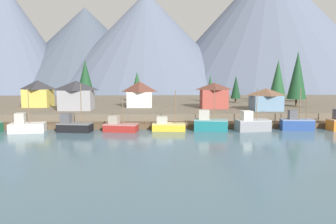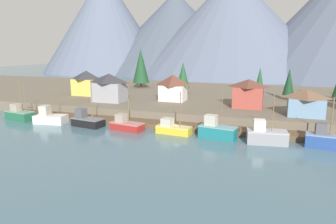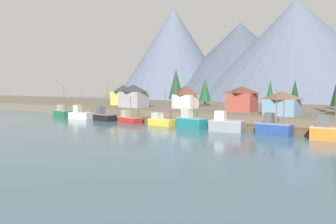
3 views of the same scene
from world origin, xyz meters
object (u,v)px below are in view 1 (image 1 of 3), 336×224
object	(u,v)px
fishing_boat_black	(74,126)
conifer_back_left	(85,77)
conifer_near_right	(297,83)
conifer_mid_left	(210,87)
house_blue	(266,99)
fishing_boat_blue	(296,123)
fishing_boat_white	(26,126)
conifer_back_right	(297,75)
fishing_boat_yellow	(168,126)
conifer_centre	(137,85)
house_grey	(76,95)
house_red	(214,95)
conifer_near_left	(278,79)
fishing_boat_teal	(210,124)
house_white	(140,94)
house_yellow	(38,93)
fishing_boat_grey	(252,124)
conifer_mid_right	(236,87)
fishing_boat_red	(120,126)

from	to	relation	value
fishing_boat_black	conifer_back_left	bearing A→B (deg)	107.49
conifer_near_right	conifer_mid_left	size ratio (longest dim) A/B	1.18
house_blue	conifer_near_right	world-z (taller)	conifer_near_right
fishing_boat_blue	fishing_boat_white	bearing A→B (deg)	-173.93
fishing_boat_white	conifer_back_right	bearing A→B (deg)	10.07
fishing_boat_yellow	conifer_centre	bearing A→B (deg)	108.44
house_grey	fishing_boat_white	bearing A→B (deg)	-111.70
conifer_back_left	conifer_centre	bearing A→B (deg)	-24.96
fishing_boat_blue	house_grey	world-z (taller)	house_grey
fishing_boat_blue	conifer_centre	bearing A→B (deg)	139.77
conifer_centre	house_red	bearing A→B (deg)	-40.25
fishing_boat_white	fishing_boat_yellow	distance (m)	26.32
house_grey	conifer_near_left	xyz separation A→B (m)	(53.20, 17.89, 3.20)
fishing_boat_teal	house_white	distance (m)	25.09
house_red	conifer_centre	xyz separation A→B (m)	(-19.47, 16.48, 1.94)
fishing_boat_teal	conifer_mid_left	xyz separation A→B (m)	(5.23, 32.67, 5.64)
house_blue	conifer_near_left	distance (m)	22.66
house_yellow	conifer_near_left	world-z (taller)	conifer_near_left
fishing_boat_yellow	fishing_boat_blue	world-z (taller)	fishing_boat_blue
fishing_boat_teal	conifer_centre	bearing A→B (deg)	124.71
conifer_mid_left	conifer_centre	distance (m)	21.11
fishing_boat_blue	house_yellow	distance (m)	60.83
house_white	house_red	bearing A→B (deg)	-9.18
fishing_boat_grey	conifer_back_left	world-z (taller)	conifer_back_left
fishing_boat_yellow	conifer_centre	world-z (taller)	conifer_centre
house_grey	house_blue	distance (m)	43.28
fishing_boat_yellow	house_yellow	size ratio (longest dim) A/B	1.16
fishing_boat_grey	conifer_near_right	size ratio (longest dim) A/B	0.87
fishing_boat_white	fishing_boat_teal	world-z (taller)	fishing_boat_white
house_grey	conifer_near_right	size ratio (longest dim) A/B	0.84
house_grey	conifer_mid_left	world-z (taller)	conifer_mid_left
house_white	conifer_mid_right	bearing A→B (deg)	22.17
fishing_boat_red	house_red	size ratio (longest dim) A/B	1.02
house_red	house_blue	world-z (taller)	house_red
house_yellow	conifer_back_left	bearing A→B (deg)	68.78
house_white	conifer_back_left	distance (m)	28.04
house_red	house_white	size ratio (longest dim) A/B	1.02
conifer_centre	fishing_boat_teal	bearing A→B (deg)	-64.76
conifer_near_left	house_grey	bearing A→B (deg)	-161.41
fishing_boat_white	conifer_back_right	xyz separation A→B (m)	(59.22, 19.92, 9.20)
fishing_boat_yellow	fishing_boat_black	bearing A→B (deg)	-173.40
conifer_mid_left	conifer_mid_right	bearing A→B (deg)	-13.98
conifer_centre	fishing_boat_grey	bearing A→B (deg)	-54.83
conifer_mid_right	fishing_boat_blue	bearing A→B (deg)	-81.51
fishing_boat_teal	house_white	bearing A→B (deg)	135.18
fishing_boat_yellow	conifer_mid_left	world-z (taller)	conifer_mid_left
house_blue	conifer_near_right	xyz separation A→B (m)	(16.45, 21.88, 2.83)
house_grey	conifer_mid_right	xyz separation A→B (m)	(40.82, 16.76, 1.03)
fishing_boat_white	fishing_boat_teal	bearing A→B (deg)	-7.93
fishing_boat_white	house_red	distance (m)	42.04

